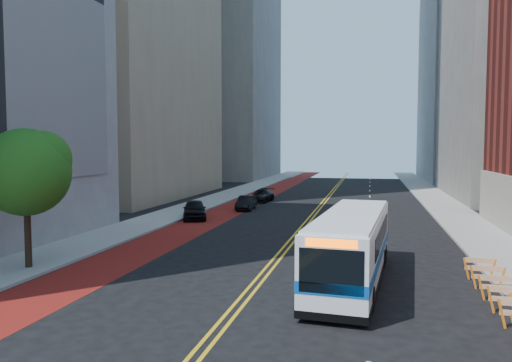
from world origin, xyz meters
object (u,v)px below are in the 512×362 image
object	(u,v)px
car_a	(195,209)
car_b	(246,203)
street_tree	(27,169)
transit_bus	(352,246)
car_c	(262,195)

from	to	relation	value
car_a	car_b	world-z (taller)	car_a
street_tree	transit_bus	world-z (taller)	street_tree
street_tree	car_a	size ratio (longest dim) A/B	1.45
transit_bus	car_a	distance (m)	21.40
car_b	street_tree	bearing A→B (deg)	-103.46
street_tree	transit_bus	distance (m)	15.68
car_a	car_b	distance (m)	7.21
car_a	car_c	world-z (taller)	car_a
street_tree	car_b	bearing A→B (deg)	79.22
car_a	car_b	bearing A→B (deg)	47.62
street_tree	car_b	size ratio (longest dim) A/B	1.69
car_a	car_b	xyz separation A→B (m)	(2.73, 6.67, -0.13)
car_a	car_c	size ratio (longest dim) A/B	1.00
transit_bus	street_tree	bearing A→B (deg)	-170.82
car_b	transit_bus	bearing A→B (deg)	-68.27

